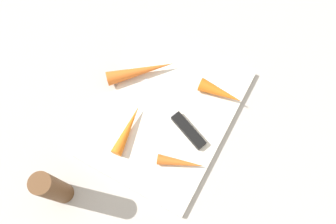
% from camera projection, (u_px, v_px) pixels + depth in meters
% --- Properties ---
extents(ground_plane, '(1.40, 1.40, 0.00)m').
position_uv_depth(ground_plane, '(168.00, 114.00, 0.76)').
color(ground_plane, '#ADA8A0').
extents(cutting_board, '(0.36, 0.26, 0.01)m').
position_uv_depth(cutting_board, '(168.00, 113.00, 0.75)').
color(cutting_board, silver).
rests_on(cutting_board, ground_plane).
extents(knife, '(0.09, 0.19, 0.01)m').
position_uv_depth(knife, '(184.00, 126.00, 0.73)').
color(knife, '#B7B7BC').
rests_on(knife, cutting_board).
extents(carrot_long, '(0.12, 0.04, 0.02)m').
position_uv_depth(carrot_long, '(128.00, 129.00, 0.72)').
color(carrot_long, orange).
rests_on(carrot_long, cutting_board).
extents(carrot_longest, '(0.13, 0.13, 0.03)m').
position_uv_depth(carrot_longest, '(141.00, 71.00, 0.76)').
color(carrot_longest, orange).
rests_on(carrot_longest, cutting_board).
extents(carrot_shortest, '(0.04, 0.10, 0.03)m').
position_uv_depth(carrot_shortest, '(221.00, 93.00, 0.75)').
color(carrot_shortest, orange).
rests_on(carrot_shortest, cutting_board).
extents(carrot_short, '(0.05, 0.10, 0.02)m').
position_uv_depth(carrot_short, '(181.00, 163.00, 0.70)').
color(carrot_short, orange).
rests_on(carrot_short, cutting_board).
extents(pepper_grinder, '(0.04, 0.04, 0.15)m').
position_uv_depth(pepper_grinder, '(53.00, 189.00, 0.63)').
color(pepper_grinder, brown).
rests_on(pepper_grinder, ground_plane).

